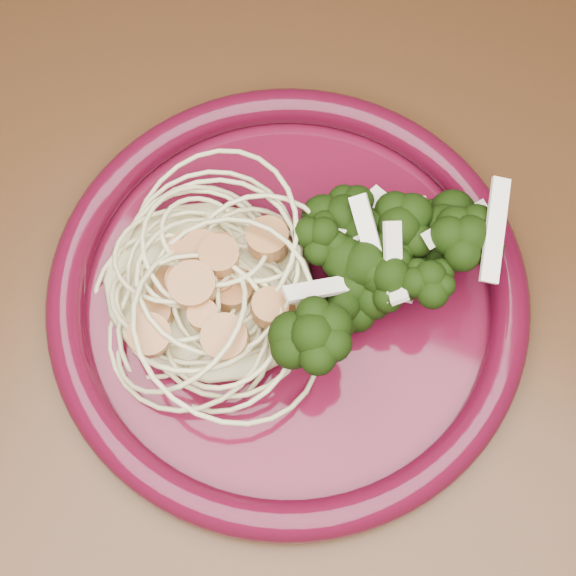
{
  "coord_description": "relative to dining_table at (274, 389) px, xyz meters",
  "views": [
    {
      "loc": [
        0.07,
        -0.14,
        1.23
      ],
      "look_at": [
        -0.0,
        0.03,
        0.77
      ],
      "focal_mm": 50.0,
      "sensor_mm": 36.0,
      "label": 1
    }
  ],
  "objects": [
    {
      "name": "dining_table",
      "position": [
        0.0,
        0.0,
        0.0
      ],
      "size": [
        1.2,
        0.8,
        0.75
      ],
      "color": "#472814",
      "rests_on": "ground"
    },
    {
      "name": "dinner_plate",
      "position": [
        -0.0,
        0.03,
        0.11
      ],
      "size": [
        0.39,
        0.39,
        0.03
      ],
      "rotation": [
        0.0,
        0.0,
        0.36
      ],
      "color": "#4B0A1D",
      "rests_on": "dining_table"
    },
    {
      "name": "spaghetti_pile",
      "position": [
        -0.05,
        0.02,
        0.12
      ],
      "size": [
        0.17,
        0.16,
        0.03
      ],
      "primitive_type": "ellipsoid",
      "rotation": [
        0.0,
        0.0,
        0.36
      ],
      "color": "beige",
      "rests_on": "dinner_plate"
    },
    {
      "name": "broccoli_pile",
      "position": [
        0.05,
        0.06,
        0.13
      ],
      "size": [
        0.14,
        0.18,
        0.05
      ],
      "primitive_type": "ellipsoid",
      "rotation": [
        0.0,
        0.0,
        0.36
      ],
      "color": "black",
      "rests_on": "dinner_plate"
    },
    {
      "name": "onion_garnish",
      "position": [
        0.05,
        0.06,
        0.17
      ],
      "size": [
        0.1,
        0.12,
        0.06
      ],
      "primitive_type": null,
      "rotation": [
        0.0,
        0.0,
        0.36
      ],
      "color": "white",
      "rests_on": "broccoli_pile"
    },
    {
      "name": "scallop_cluster",
      "position": [
        -0.05,
        0.02,
        0.16
      ],
      "size": [
        0.17,
        0.17,
        0.04
      ],
      "primitive_type": null,
      "rotation": [
        0.0,
        0.0,
        0.36
      ],
      "color": "#BD7A42",
      "rests_on": "spaghetti_pile"
    }
  ]
}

